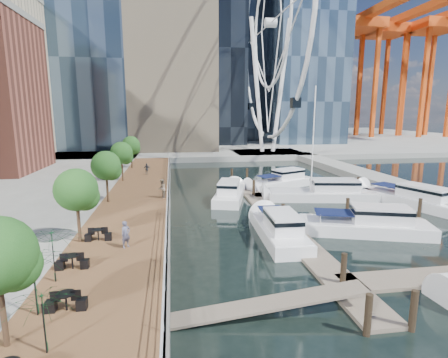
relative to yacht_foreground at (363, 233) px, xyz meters
The scene contains 18 objects.
ground 9.93m from the yacht_foreground, 147.48° to the right, with size 520.00×520.00×0.00m, color black.
boardwalk 19.88m from the yacht_foreground, 150.92° to the left, with size 6.00×60.00×1.00m, color brown.
seawall 17.32m from the yacht_foreground, 146.08° to the left, with size 0.25×60.00×1.00m, color #595954.
land_far 97.03m from the yacht_foreground, 94.95° to the left, with size 200.00×114.00×1.00m, color gray.
breakwater 18.72m from the yacht_foreground, 51.58° to the left, with size 4.00×60.00×1.00m, color gray.
pier 47.00m from the yacht_foreground, 83.12° to the left, with size 14.00×12.00×1.00m, color gray.
railing 17.47m from the yacht_foreground, 146.27° to the left, with size 0.10×60.00×1.05m, color white, non-canonical shape.
floating_docks 4.69m from the yacht_foreground, 94.99° to the left, with size 16.00×34.00×2.60m.
ferris_wheel 53.67m from the yacht_foreground, 83.12° to the left, with size 5.80×45.60×47.80m.
port_cranes 109.89m from the yacht_foreground, 56.72° to the left, with size 40.00×52.00×38.00m.
street_trees 22.01m from the yacht_foreground, 156.34° to the left, with size 2.60×42.60×4.60m.
cafe_tables 20.20m from the yacht_foreground, 158.65° to the right, with size 2.50×13.70×0.74m.
yacht_foreground is the anchor object (origin of this frame).
pedestrian_near 17.13m from the yacht_foreground, behind, with size 0.59×0.39×1.62m, color #50516B.
pedestrian_mid 17.76m from the yacht_foreground, 148.12° to the left, with size 0.88×0.69×1.81m, color gray.
pedestrian_far 28.39m from the yacht_foreground, 127.40° to the left, with size 0.87×0.36×1.49m, color #32363F.
moored_yachts 8.78m from the yacht_foreground, 85.01° to the left, with size 22.94×31.12×11.50m.
cafe_seating 21.35m from the yacht_foreground, 154.85° to the right, with size 4.27×8.27×2.63m.
Camera 1 is at (-5.61, -17.72, 8.87)m, focal length 28.00 mm.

